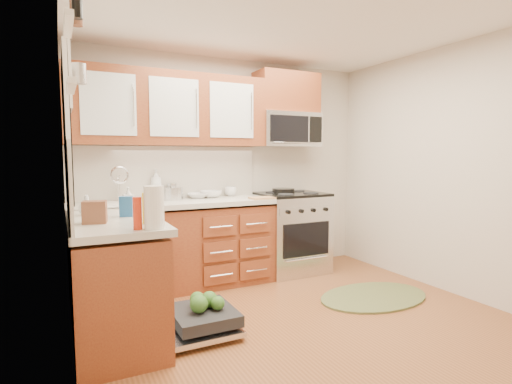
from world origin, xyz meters
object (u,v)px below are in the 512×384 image
dishwasher (198,321)px  bowl_a (198,196)px  stock_pot (173,194)px  paper_towel_roll (154,207)px  upper_cabinets (170,109)px  skillet (283,191)px  rug (374,297)px  sink (123,217)px  range (292,232)px  bowl_b (211,194)px  microwave (287,130)px  cup (231,191)px  cutting_board (263,198)px

dishwasher → bowl_a: size_ratio=3.10×
stock_pot → paper_towel_roll: 1.67m
upper_cabinets → skillet: 1.61m
rug → sink: bearing=152.8°
range → sink: range is taller
sink → paper_towel_roll: paper_towel_roll is taller
bowl_b → microwave: bearing=-3.0°
stock_pot → bowl_b: stock_pot is taller
bowl_b → dishwasher: bearing=-114.2°
range → dishwasher: size_ratio=1.36×
sink → cup: 1.27m
range → rug: 1.25m
upper_cabinets → cup: upper_cabinets is taller
microwave → sink: 2.13m
paper_towel_roll → dishwasher: bearing=39.4°
bowl_a → microwave: bearing=-2.6°
microwave → stock_pot: microwave is taller
cutting_board → bowl_a: size_ratio=1.21×
range → skillet: 0.51m
range → cup: size_ratio=6.96×
range → microwave: (0.00, 0.12, 1.23)m
sink → dishwasher: sink is taller
rug → cutting_board: size_ratio=4.22×
microwave → bowl_a: 1.34m
range → cup: cup is taller
dishwasher → skillet: size_ratio=2.62×
sink → bowl_b: size_ratio=2.55×
sink → cutting_board: size_ratio=2.26×
dishwasher → stock_pot: bearing=83.7°
range → cutting_board: 0.71m
microwave → stock_pot: bearing=179.5°
range → skillet: skillet is taller
paper_towel_roll → sink: bearing=90.0°
dishwasher → rug: size_ratio=0.61×
cutting_board → stock_pot: bearing=159.2°
sink → skillet: (1.85, 0.08, 0.18)m
rug → cutting_board: (-0.76, 0.92, 0.92)m
stock_pot → bowl_b: (0.44, 0.04, -0.03)m
stock_pot → cutting_board: (0.90, -0.34, -0.06)m
upper_cabinets → cutting_board: 1.35m
microwave → dishwasher: size_ratio=1.09×
upper_cabinets → paper_towel_roll: 1.86m
upper_cabinets → paper_towel_roll: upper_cabinets is taller
dishwasher → bowl_a: bowl_a is taller
dishwasher → paper_towel_roll: bearing=-140.6°
stock_pot → bowl_b: bearing=4.9°
dishwasher → bowl_b: (0.58, 1.30, 0.86)m
upper_cabinets → microwave: upper_cabinets is taller
microwave → bowl_b: bearing=177.0°
cutting_board → bowl_a: bearing=148.0°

